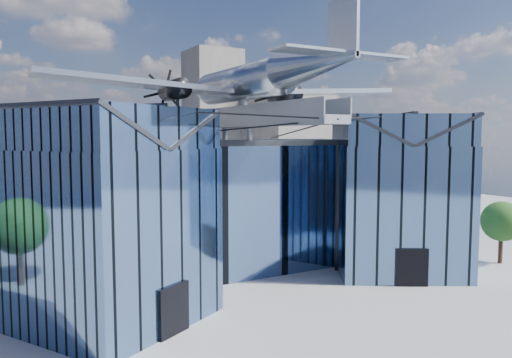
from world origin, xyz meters
TOP-DOWN VIEW (x-y plane):
  - ground_plane at (0.00, 0.00)m, footprint 120.00×120.00m
  - museum at (0.00, 5.82)m, footprint 32.88×24.50m
  - bg_towers at (1.45, 50.49)m, footprint 77.00×24.50m
  - tree_plaza_e at (19.39, -3.52)m, footprint 3.69×3.69m
  - tree_side_e at (20.00, 9.60)m, footprint 3.62×3.62m

SIDE VIEW (x-z plane):
  - ground_plane at x=0.00m, z-range 0.00..0.00m
  - tree_plaza_e at x=19.39m, z-range 0.88..5.89m
  - tree_side_e at x=20.00m, z-range 0.90..6.02m
  - museum at x=0.00m, z-range -3.26..14.34m
  - bg_towers at x=1.45m, z-range -2.99..23.01m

